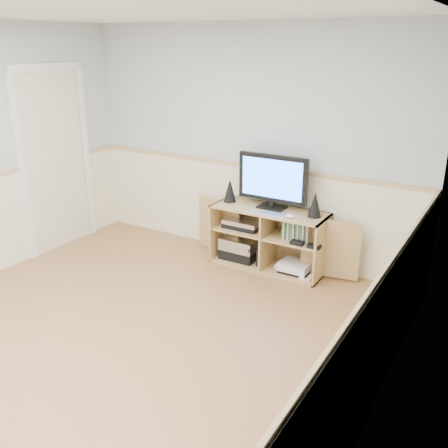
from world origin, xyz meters
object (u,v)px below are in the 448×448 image
Objects in this scene: monitor at (273,180)px; game_consoles at (294,267)px; media_cabinet at (271,236)px; keyboard at (273,214)px.

monitor is 1.70× the size of game_consoles.
media_cabinet reaches higher than game_consoles.
media_cabinet is 4.26× the size of game_consoles.
media_cabinet is 6.68× the size of keyboard.
monitor is at bearing -90.00° from media_cabinet.
keyboard is at bearing -148.72° from game_consoles.
monitor is at bearing 108.67° from keyboard.
media_cabinet is at bearing 107.82° from keyboard.
media_cabinet is at bearing 167.92° from game_consoles.
keyboard reaches higher than media_cabinet.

